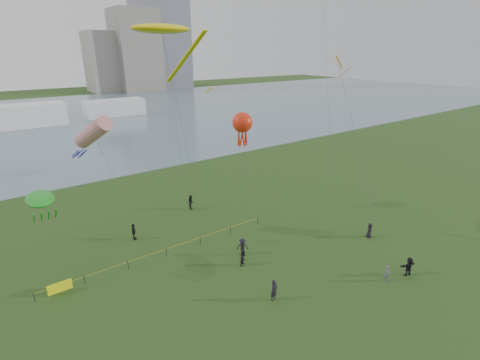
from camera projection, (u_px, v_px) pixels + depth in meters
ground_plane at (309, 303)px, 29.13m from camera, size 400.00×400.00×0.00m
lake at (67, 119)px, 105.14m from camera, size 400.00×120.00×0.08m
building_mid at (136, 51)px, 170.63m from camera, size 20.00×20.00×38.00m
building_low at (105, 62)px, 169.32m from camera, size 16.00×18.00×28.00m
pavilion_left at (21, 116)px, 93.74m from camera, size 22.00×8.00×6.00m
pavilion_right at (115, 108)px, 110.37m from camera, size 18.00×7.00×5.00m
fence at (105, 271)px, 32.36m from camera, size 24.07×0.07×1.05m
kite_flyer at (387, 274)px, 31.67m from camera, size 0.58×0.40×1.55m
spectator_a at (244, 258)px, 34.04m from camera, size 0.96×0.88×1.60m
spectator_b at (243, 247)px, 35.70m from camera, size 1.39×1.26×1.87m
spectator_c at (134, 232)px, 38.59m from camera, size 0.77×1.22×1.93m
spectator_d at (369, 230)px, 39.12m from camera, size 0.95×0.72×1.73m
spectator_e at (409, 266)px, 32.49m from camera, size 1.80×0.96×1.85m
spectator_f at (274, 290)px, 29.22m from camera, size 0.79×0.60×1.94m
spectator_g at (191, 202)px, 46.06m from camera, size 0.93×1.09×1.94m
kite_stingray at (161, 29)px, 30.33m from camera, size 5.45×10.18×22.08m
kite_windsock at (93, 132)px, 34.24m from camera, size 5.57×7.43×14.10m
kite_creature at (40, 199)px, 30.11m from camera, size 4.39×6.40×8.22m
kite_octopus at (242, 123)px, 41.57m from camera, size 4.29×7.65×12.97m
kite_delta at (342, 72)px, 37.30m from camera, size 8.63×15.45×19.33m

